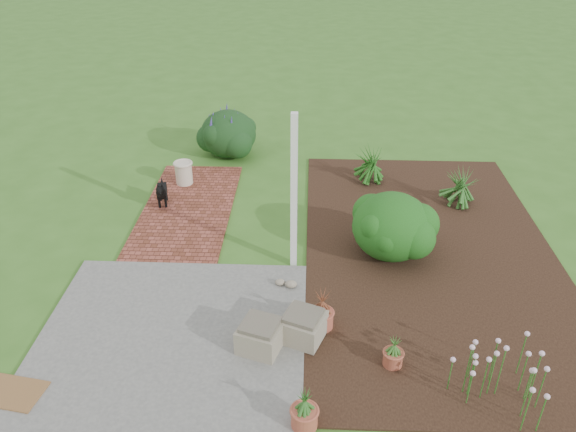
{
  "coord_description": "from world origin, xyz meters",
  "views": [
    {
      "loc": [
        0.52,
        -7.11,
        5.15
      ],
      "look_at": [
        0.2,
        0.4,
        0.7
      ],
      "focal_mm": 35.0,
      "sensor_mm": 36.0,
      "label": 1
    }
  ],
  "objects_px": {
    "black_dog": "(162,191)",
    "cream_ceramic_urn": "(184,173)",
    "stone_trough_near": "(303,327)",
    "evergreen_shrub": "(392,225)"
  },
  "relations": [
    {
      "from": "stone_trough_near",
      "to": "evergreen_shrub",
      "type": "xyz_separation_m",
      "value": [
        1.35,
        2.03,
        0.35
      ]
    },
    {
      "from": "cream_ceramic_urn",
      "to": "evergreen_shrub",
      "type": "height_order",
      "value": "evergreen_shrub"
    },
    {
      "from": "black_dog",
      "to": "cream_ceramic_urn",
      "type": "bearing_deg",
      "value": 65.61
    },
    {
      "from": "stone_trough_near",
      "to": "black_dog",
      "type": "xyz_separation_m",
      "value": [
        -2.65,
        3.42,
        0.12
      ]
    },
    {
      "from": "black_dog",
      "to": "cream_ceramic_urn",
      "type": "height_order",
      "value": "black_dog"
    },
    {
      "from": "stone_trough_near",
      "to": "evergreen_shrub",
      "type": "height_order",
      "value": "evergreen_shrub"
    },
    {
      "from": "stone_trough_near",
      "to": "evergreen_shrub",
      "type": "distance_m",
      "value": 2.46
    },
    {
      "from": "stone_trough_near",
      "to": "evergreen_shrub",
      "type": "bearing_deg",
      "value": 56.3
    },
    {
      "from": "cream_ceramic_urn",
      "to": "evergreen_shrub",
      "type": "distance_m",
      "value": 4.43
    },
    {
      "from": "black_dog",
      "to": "cream_ceramic_urn",
      "type": "distance_m",
      "value": 0.92
    }
  ]
}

